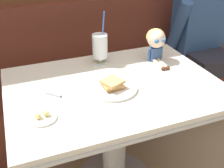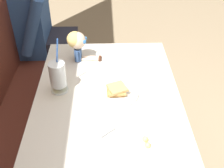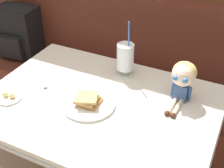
{
  "view_description": "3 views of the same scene",
  "coord_description": "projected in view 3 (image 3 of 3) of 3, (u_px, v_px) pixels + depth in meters",
  "views": [
    {
      "loc": [
        -0.46,
        -0.98,
        1.45
      ],
      "look_at": [
        -0.03,
        0.14,
        0.77
      ],
      "focal_mm": 44.03,
      "sensor_mm": 36.0,
      "label": 1
    },
    {
      "loc": [
        -1.24,
        0.19,
        1.73
      ],
      "look_at": [
        -0.03,
        0.16,
        0.81
      ],
      "focal_mm": 45.16,
      "sensor_mm": 36.0,
      "label": 2
    },
    {
      "loc": [
        0.56,
        -0.82,
        1.64
      ],
      "look_at": [
        0.07,
        0.18,
        0.86
      ],
      "focal_mm": 49.14,
      "sensor_mm": 36.0,
      "label": 3
    }
  ],
  "objects": [
    {
      "name": "booth_bench",
      "position": [
        142.0,
        98.0,
        2.15
      ],
      "size": [
        2.6,
        0.48,
        1.0
      ],
      "color": "#512319",
      "rests_on": "ground"
    },
    {
      "name": "diner_table",
      "position": [
        100.0,
        132.0,
        1.57
      ],
      "size": [
        1.11,
        0.81,
        0.74
      ],
      "color": "silver",
      "rests_on": "ground"
    },
    {
      "name": "toast_plate",
      "position": [
        88.0,
        103.0,
        1.42
      ],
      "size": [
        0.25,
        0.25,
        0.06
      ],
      "color": "white",
      "rests_on": "diner_table"
    },
    {
      "name": "milkshake_glass",
      "position": [
        125.0,
        59.0,
        1.59
      ],
      "size": [
        0.1,
        0.1,
        0.32
      ],
      "color": "silver",
      "rests_on": "diner_table"
    },
    {
      "name": "butter_saucer",
      "position": [
        9.0,
        97.0,
        1.47
      ],
      "size": [
        0.12,
        0.12,
        0.04
      ],
      "color": "white",
      "rests_on": "diner_table"
    },
    {
      "name": "butter_knife",
      "position": [
        45.0,
        87.0,
        1.54
      ],
      "size": [
        0.17,
        0.19,
        0.01
      ],
      "color": "silver",
      "rests_on": "diner_table"
    },
    {
      "name": "seated_doll",
      "position": [
        183.0,
        77.0,
        1.4
      ],
      "size": [
        0.12,
        0.22,
        0.2
      ],
      "color": "#385689",
      "rests_on": "diner_table"
    },
    {
      "name": "backpack",
      "position": [
        18.0,
        30.0,
        2.31
      ],
      "size": [
        0.32,
        0.27,
        0.41
      ],
      "color": "black",
      "rests_on": "booth_bench"
    }
  ]
}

